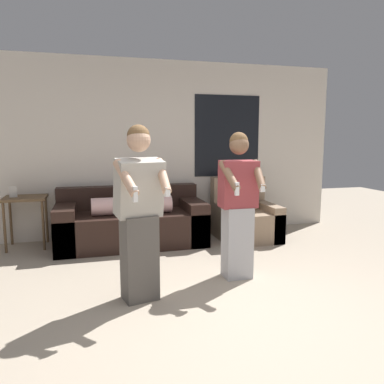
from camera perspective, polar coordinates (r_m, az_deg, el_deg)
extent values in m
plane|color=tan|center=(3.34, 5.99, -18.93)|extent=(14.00, 14.00, 0.00)
cube|color=silver|center=(5.92, -4.60, 6.58)|extent=(5.77, 0.06, 2.70)
cube|color=black|center=(6.18, 5.40, 8.49)|extent=(1.10, 0.01, 1.30)
cube|color=black|center=(5.45, -9.16, -5.49)|extent=(2.07, 0.94, 0.47)
cube|color=black|center=(5.72, -9.64, -0.71)|extent=(2.07, 0.22, 0.34)
cube|color=black|center=(5.42, -18.67, -5.14)|extent=(0.28, 0.94, 0.61)
cube|color=black|center=(5.59, 0.01, -4.29)|extent=(0.28, 0.94, 0.61)
cylinder|color=beige|center=(5.26, -9.11, -2.01)|extent=(1.10, 0.24, 0.24)
cube|color=#937A60|center=(5.76, 8.21, -4.93)|extent=(0.85, 0.90, 0.43)
cube|color=#937A60|center=(5.99, 6.97, 0.06)|extent=(0.85, 0.20, 0.48)
cube|color=#937A60|center=(5.62, 5.08, -4.67)|extent=(0.18, 0.90, 0.53)
cube|color=#937A60|center=(5.88, 11.22, -4.22)|extent=(0.18, 0.90, 0.53)
cube|color=tan|center=(5.74, 8.02, -0.81)|extent=(0.36, 0.14, 0.36)
cube|color=brown|center=(5.65, -24.10, -0.84)|extent=(0.56, 0.49, 0.04)
cylinder|color=brown|center=(5.56, -26.66, -4.91)|extent=(0.04, 0.04, 0.68)
cylinder|color=brown|center=(5.48, -21.71, -4.78)|extent=(0.04, 0.04, 0.68)
cylinder|color=brown|center=(5.95, -25.89, -4.03)|extent=(0.04, 0.04, 0.68)
cylinder|color=brown|center=(5.88, -21.27, -3.91)|extent=(0.04, 0.04, 0.68)
cube|color=beige|center=(5.64, -25.59, -0.07)|extent=(0.10, 0.02, 0.17)
cube|color=#56514C|center=(3.60, -8.00, -9.86)|extent=(0.36, 0.30, 0.81)
cube|color=#ADA89E|center=(3.43, -8.07, 0.62)|extent=(0.47, 0.39, 0.55)
sphere|color=tan|center=(3.39, -8.13, 7.83)|extent=(0.21, 0.21, 0.21)
sphere|color=brown|center=(3.40, -8.17, 8.46)|extent=(0.20, 0.20, 0.20)
cylinder|color=tan|center=(3.22, -10.04, 2.15)|extent=(0.21, 0.36, 0.31)
cube|color=white|center=(3.11, -8.67, -0.34)|extent=(0.04, 0.04, 0.13)
cylinder|color=tan|center=(3.34, -4.47, 2.47)|extent=(0.10, 0.36, 0.31)
cube|color=white|center=(3.21, -3.79, 0.02)|extent=(0.05, 0.05, 0.08)
cube|color=#B2B2B7|center=(4.15, 6.90, -7.60)|extent=(0.29, 0.24, 0.78)
cube|color=#99383D|center=(4.02, 7.08, 1.21)|extent=(0.39, 0.23, 0.51)
sphere|color=brown|center=(3.99, 7.19, 7.14)|extent=(0.21, 0.21, 0.21)
sphere|color=brown|center=(4.00, 7.15, 7.66)|extent=(0.20, 0.20, 0.20)
cylinder|color=brown|center=(3.81, 5.71, 2.53)|extent=(0.14, 0.36, 0.30)
cube|color=white|center=(3.70, 6.86, 0.47)|extent=(0.04, 0.04, 0.13)
cylinder|color=brown|center=(3.94, 10.10, 2.63)|extent=(0.14, 0.36, 0.30)
cube|color=white|center=(3.81, 10.68, 0.61)|extent=(0.04, 0.04, 0.08)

